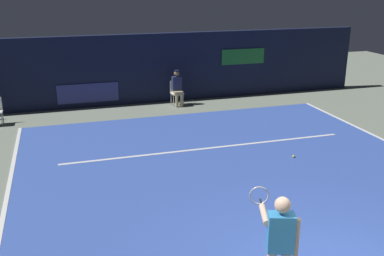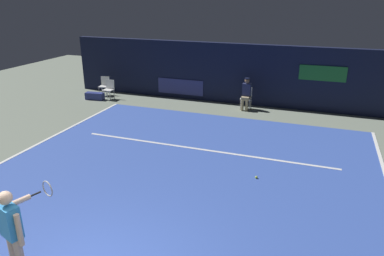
{
  "view_description": "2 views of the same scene",
  "coord_description": "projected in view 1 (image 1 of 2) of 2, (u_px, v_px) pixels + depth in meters",
  "views": [
    {
      "loc": [
        -3.84,
        -4.86,
        4.46
      ],
      "look_at": [
        -0.63,
        5.66,
        0.82
      ],
      "focal_mm": 41.81,
      "sensor_mm": 36.0,
      "label": 1
    },
    {
      "loc": [
        3.21,
        -3.71,
        4.56
      ],
      "look_at": [
        -0.01,
        5.21,
        1.05
      ],
      "focal_mm": 33.99,
      "sensor_mm": 36.0,
      "label": 2
    }
  ],
  "objects": [
    {
      "name": "ground_plane",
      "position": [
        234.0,
        175.0,
        10.76
      ],
      "size": [
        31.9,
        31.9,
        0.0
      ],
      "primitive_type": "plane",
      "color": "gray"
    },
    {
      "name": "tennis_player",
      "position": [
        279.0,
        245.0,
        6.16
      ],
      "size": [
        0.5,
        1.04,
        1.73
      ],
      "color": "beige",
      "rests_on": "ground"
    },
    {
      "name": "line_service",
      "position": [
        209.0,
        148.0,
        12.44
      ],
      "size": [
        8.09,
        0.1,
        0.01
      ],
      "primitive_type": "cube",
      "color": "white",
      "rests_on": "court_surface"
    },
    {
      "name": "line_judge_on_chair",
      "position": [
        177.0,
        87.0,
        16.56
      ],
      "size": [
        0.45,
        0.54,
        1.32
      ],
      "color": "white",
      "rests_on": "ground"
    },
    {
      "name": "tennis_ball",
      "position": [
        294.0,
        156.0,
        11.78
      ],
      "size": [
        0.07,
        0.07,
        0.07
      ],
      "primitive_type": "sphere",
      "color": "#CCE033",
      "rests_on": "court_surface"
    },
    {
      "name": "line_sideline_right",
      "position": [
        5.0,
        204.0,
        9.34
      ],
      "size": [
        0.1,
        10.56,
        0.01
      ],
      "primitive_type": "cube",
      "color": "white",
      "rests_on": "court_surface"
    },
    {
      "name": "back_wall",
      "position": [
        162.0,
        68.0,
        17.0
      ],
      "size": [
        16.21,
        0.33,
        2.6
      ],
      "color": "#141933",
      "rests_on": "ground"
    },
    {
      "name": "court_surface",
      "position": [
        234.0,
        175.0,
        10.76
      ],
      "size": [
        10.37,
        10.56,
        0.01
      ],
      "primitive_type": "cube",
      "color": "#3856B2",
      "rests_on": "ground"
    }
  ]
}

